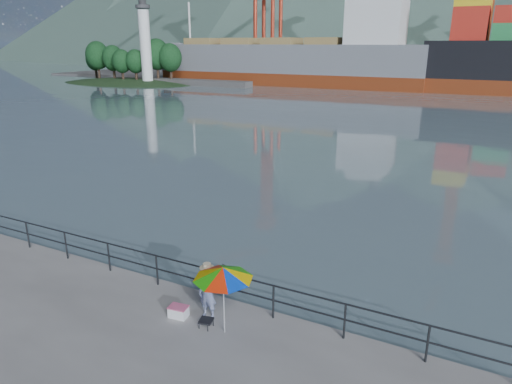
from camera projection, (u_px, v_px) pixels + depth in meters
harbor_water at (458, 71)px, 123.22m from camera, size 500.00×280.00×0.00m
far_dock at (498, 83)px, 87.60m from camera, size 200.00×40.00×0.40m
guardrail at (132, 263)px, 14.60m from camera, size 22.00×0.06×1.03m
lighthouse_islet at (127, 80)px, 89.55m from camera, size 48.00×26.40×19.20m
fisherman at (208, 293)px, 12.40m from camera, size 0.55×0.36×1.50m
beach_umbrella at (223, 273)px, 11.44m from camera, size 1.68×1.68×1.89m
folding_stool at (206, 323)px, 12.14m from camera, size 0.42×0.42×0.23m
cooler_bag at (179, 312)px, 12.60m from camera, size 0.54×0.40×0.29m
fishing_rod at (235, 297)px, 13.63m from camera, size 0.19×1.69×1.20m
bulk_carrier at (296, 61)px, 83.99m from camera, size 50.93×8.82×14.50m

